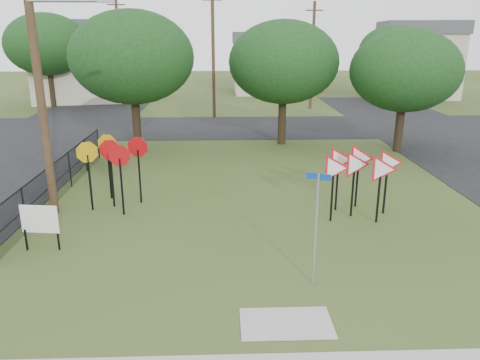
% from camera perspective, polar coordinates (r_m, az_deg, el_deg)
% --- Properties ---
extents(ground, '(140.00, 140.00, 0.00)m').
position_cam_1_polar(ground, '(12.73, 4.23, -10.94)').
color(ground, '#33461A').
extents(street_far, '(60.00, 8.00, 0.02)m').
position_cam_1_polar(street_far, '(31.74, 0.36, 6.48)').
color(street_far, black).
rests_on(street_far, ground).
extents(curb_pad, '(2.00, 1.20, 0.02)m').
position_cam_1_polar(curb_pad, '(10.69, 5.66, -16.99)').
color(curb_pad, '#999891').
rests_on(curb_pad, ground).
extents(street_name_sign, '(0.55, 0.27, 2.90)m').
position_cam_1_polar(street_name_sign, '(11.52, 9.28, -5.08)').
color(street_name_sign, '#9CA0A5').
rests_on(street_name_sign, ground).
extents(stop_sign_cluster, '(2.35, 1.86, 2.51)m').
position_cam_1_polar(stop_sign_cluster, '(17.20, -15.23, 2.73)').
color(stop_sign_cluster, black).
rests_on(stop_sign_cluster, ground).
extents(yield_sign_cluster, '(3.04, 1.79, 2.37)m').
position_cam_1_polar(yield_sign_cluster, '(16.30, 14.29, 1.60)').
color(yield_sign_cluster, black).
rests_on(yield_sign_cluster, ground).
extents(info_board, '(1.10, 0.18, 1.38)m').
position_cam_1_polar(info_board, '(14.60, -23.24, -4.57)').
color(info_board, black).
rests_on(info_board, ground).
extents(utility_pole_main, '(3.55, 0.33, 10.00)m').
position_cam_1_polar(utility_pole_main, '(16.73, -23.41, 13.21)').
color(utility_pole_main, '#4C3723').
rests_on(utility_pole_main, ground).
extents(far_pole_a, '(1.40, 0.24, 9.00)m').
position_cam_1_polar(far_pole_a, '(35.17, -3.28, 15.06)').
color(far_pole_a, '#4C3723').
rests_on(far_pole_a, ground).
extents(far_pole_b, '(1.40, 0.24, 8.50)m').
position_cam_1_polar(far_pole_b, '(39.85, 8.82, 14.80)').
color(far_pole_b, '#4C3723').
rests_on(far_pole_b, ground).
extents(far_pole_c, '(1.40, 0.24, 9.00)m').
position_cam_1_polar(far_pole_c, '(42.06, -14.47, 14.94)').
color(far_pole_c, '#4C3723').
rests_on(far_pole_c, ground).
extents(fence_run, '(0.05, 11.55, 1.50)m').
position_cam_1_polar(fence_run, '(19.21, -21.05, 0.36)').
color(fence_run, black).
rests_on(fence_run, ground).
extents(house_left, '(10.58, 8.88, 7.20)m').
position_cam_1_polar(house_left, '(46.94, -18.27, 13.67)').
color(house_left, beige).
rests_on(house_left, ground).
extents(house_mid, '(8.40, 8.40, 6.20)m').
position_cam_1_polar(house_mid, '(51.49, 3.99, 14.17)').
color(house_mid, beige).
rests_on(house_mid, ground).
extents(house_right, '(8.30, 8.30, 7.20)m').
position_cam_1_polar(house_right, '(50.99, 20.82, 13.65)').
color(house_right, beige).
rests_on(house_right, ground).
extents(tree_near_left, '(6.40, 6.40, 7.27)m').
position_cam_1_polar(tree_near_left, '(25.59, -13.01, 14.35)').
color(tree_near_left, '#2D2214').
rests_on(tree_near_left, ground).
extents(tree_near_mid, '(6.00, 6.00, 6.80)m').
position_cam_1_polar(tree_near_mid, '(26.38, 5.33, 14.10)').
color(tree_near_mid, '#2D2214').
rests_on(tree_near_mid, ground).
extents(tree_near_right, '(5.60, 5.60, 6.33)m').
position_cam_1_polar(tree_near_right, '(25.93, 19.49, 12.45)').
color(tree_near_right, '#2D2214').
rests_on(tree_near_right, ground).
extents(tree_far_left, '(6.80, 6.80, 7.73)m').
position_cam_1_polar(tree_far_left, '(43.68, -22.51, 15.03)').
color(tree_far_left, '#2D2214').
rests_on(tree_far_left, ground).
extents(tree_far_right, '(6.00, 6.00, 6.80)m').
position_cam_1_polar(tree_far_right, '(45.80, 18.09, 14.73)').
color(tree_far_right, '#2D2214').
rests_on(tree_far_right, ground).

